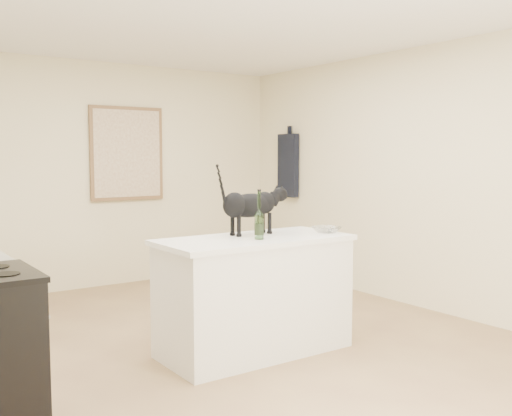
% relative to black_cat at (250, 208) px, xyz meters
% --- Properties ---
extents(floor, '(5.50, 5.50, 0.00)m').
position_rel_black_cat_xyz_m(floor, '(-0.16, 0.06, -1.11)').
color(floor, '#A08355').
rests_on(floor, ground).
extents(ceiling, '(5.50, 5.50, 0.00)m').
position_rel_black_cat_xyz_m(ceiling, '(-0.16, 0.06, 1.49)').
color(ceiling, white).
rests_on(ceiling, ground).
extents(wall_back, '(4.50, 0.00, 4.50)m').
position_rel_black_cat_xyz_m(wall_back, '(-0.16, 2.81, 0.19)').
color(wall_back, beige).
rests_on(wall_back, ground).
extents(wall_right, '(0.00, 5.50, 5.50)m').
position_rel_black_cat_xyz_m(wall_right, '(2.09, 0.06, 0.19)').
color(wall_right, beige).
rests_on(wall_right, ground).
extents(island_base, '(1.44, 0.67, 0.86)m').
position_rel_black_cat_xyz_m(island_base, '(-0.06, -0.14, -0.68)').
color(island_base, white).
rests_on(island_base, floor).
extents(island_top, '(1.50, 0.70, 0.04)m').
position_rel_black_cat_xyz_m(island_top, '(-0.06, -0.14, -0.23)').
color(island_top, white).
rests_on(island_top, island_base).
extents(artwork_frame, '(0.90, 0.03, 1.10)m').
position_rel_black_cat_xyz_m(artwork_frame, '(0.14, 2.78, 0.44)').
color(artwork_frame, brown).
rests_on(artwork_frame, wall_back).
extents(artwork_canvas, '(0.82, 0.00, 1.02)m').
position_rel_black_cat_xyz_m(artwork_canvas, '(0.14, 2.76, 0.44)').
color(artwork_canvas, beige).
rests_on(artwork_canvas, wall_back).
extents(hanging_garment, '(0.08, 0.34, 0.80)m').
position_rel_black_cat_xyz_m(hanging_garment, '(2.03, 2.11, 0.29)').
color(hanging_garment, black).
rests_on(hanging_garment, wall_right).
extents(black_cat, '(0.60, 0.19, 0.42)m').
position_rel_black_cat_xyz_m(black_cat, '(0.00, 0.00, 0.00)').
color(black_cat, black).
rests_on(black_cat, island_top).
extents(wine_bottle, '(0.08, 0.08, 0.33)m').
position_rel_black_cat_xyz_m(wine_bottle, '(-0.09, -0.25, -0.05)').
color(wine_bottle, '#235321').
rests_on(wine_bottle, island_top).
extents(glass_bowl, '(0.24, 0.24, 0.05)m').
position_rel_black_cat_xyz_m(glass_bowl, '(0.57, -0.26, -0.18)').
color(glass_bowl, white).
rests_on(glass_bowl, island_top).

